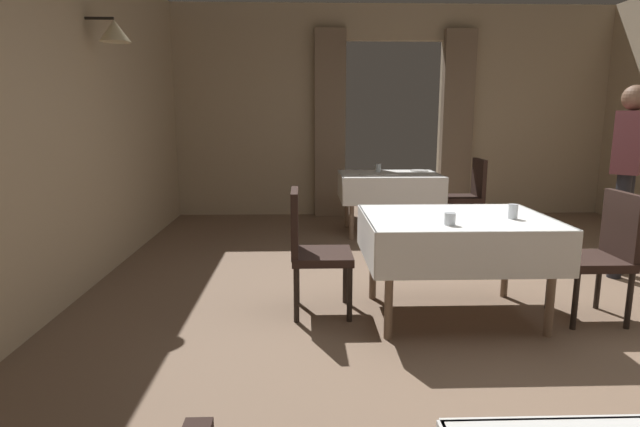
{
  "coord_description": "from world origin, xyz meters",
  "views": [
    {
      "loc": [
        -1.31,
        -3.42,
        1.46
      ],
      "look_at": [
        -1.18,
        0.57,
        0.69
      ],
      "focal_mm": 28.88,
      "sensor_mm": 36.0,
      "label": 1
    }
  ],
  "objects": [
    {
      "name": "ground",
      "position": [
        0.0,
        0.0,
        0.0
      ],
      "size": [
        10.08,
        10.08,
        0.0
      ],
      "primitive_type": "plane",
      "color": "#7A604C"
    },
    {
      "name": "wall_left",
      "position": [
        -3.2,
        0.0,
        1.51
      ],
      "size": [
        0.49,
        8.4,
        3.0
      ],
      "color": "tan",
      "rests_on": "ground"
    },
    {
      "name": "wall_back",
      "position": [
        0.0,
        4.18,
        1.52
      ],
      "size": [
        6.4,
        0.27,
        3.0
      ],
      "color": "tan",
      "rests_on": "ground"
    },
    {
      "name": "dining_table_mid",
      "position": [
        -0.21,
        0.15,
        0.65
      ],
      "size": [
        1.32,
        1.0,
        0.75
      ],
      "color": "#7A604C",
      "rests_on": "ground"
    },
    {
      "name": "dining_table_far",
      "position": [
        -0.24,
        2.89,
        0.64
      ],
      "size": [
        1.23,
        0.91,
        0.75
      ],
      "color": "#7A604C",
      "rests_on": "ground"
    },
    {
      "name": "chair_mid_left",
      "position": [
        -1.25,
        0.25,
        0.52
      ],
      "size": [
        0.44,
        0.44,
        0.93
      ],
      "color": "black",
      "rests_on": "ground"
    },
    {
      "name": "chair_mid_right",
      "position": [
        0.83,
        0.06,
        0.52
      ],
      "size": [
        0.44,
        0.44,
        0.93
      ],
      "color": "black",
      "rests_on": "ground"
    },
    {
      "name": "chair_far_right",
      "position": [
        0.76,
        2.87,
        0.52
      ],
      "size": [
        0.44,
        0.44,
        0.93
      ],
      "color": "black",
      "rests_on": "ground"
    },
    {
      "name": "glass_mid_a",
      "position": [
        -0.35,
        -0.14,
        0.79
      ],
      "size": [
        0.08,
        0.08,
        0.08
      ],
      "primitive_type": "cylinder",
      "color": "silver",
      "rests_on": "dining_table_mid"
    },
    {
      "name": "glass_mid_b",
      "position": [
        0.15,
        0.05,
        0.8
      ],
      "size": [
        0.07,
        0.07,
        0.1
      ],
      "primitive_type": "cylinder",
      "color": "silver",
      "rests_on": "dining_table_mid"
    },
    {
      "name": "glass_far_a",
      "position": [
        -0.35,
        3.08,
        0.8
      ],
      "size": [
        0.07,
        0.07,
        0.1
      ],
      "primitive_type": "cylinder",
      "color": "silver",
      "rests_on": "dining_table_far"
    },
    {
      "name": "plate_far_b",
      "position": [
        -0.26,
        2.79,
        0.76
      ],
      "size": [
        0.2,
        0.2,
        0.01
      ],
      "primitive_type": "cylinder",
      "color": "white",
      "rests_on": "dining_table_far"
    },
    {
      "name": "plate_far_c",
      "position": [
        0.19,
        3.15,
        0.76
      ],
      "size": [
        0.24,
        0.24,
        0.01
      ],
      "primitive_type": "cylinder",
      "color": "white",
      "rests_on": "dining_table_far"
    },
    {
      "name": "plate_far_d",
      "position": [
        -0.52,
        2.73,
        0.76
      ],
      "size": [
        0.22,
        0.22,
        0.01
      ],
      "primitive_type": "cylinder",
      "color": "white",
      "rests_on": "dining_table_far"
    },
    {
      "name": "person_waiter_by_doorway",
      "position": [
        1.59,
        1.07,
        1.02
      ],
      "size": [
        0.4,
        0.42,
        1.72
      ],
      "color": "black",
      "rests_on": "ground"
    }
  ]
}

